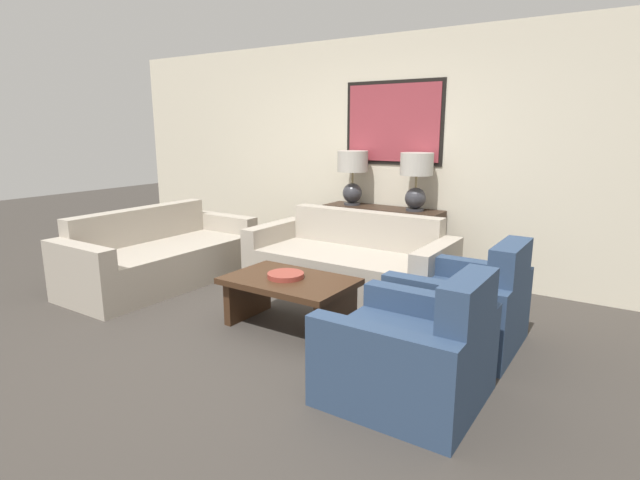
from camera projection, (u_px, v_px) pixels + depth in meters
name	position (u px, v px, depth m)	size (l,w,h in m)	color
ground_plane	(254.00, 341.00, 3.95)	(20.00, 20.00, 0.00)	#3D3833
back_wall	(394.00, 156.00, 5.68)	(8.18, 0.12, 2.65)	beige
console_table	(381.00, 241.00, 5.67)	(1.36, 0.38, 0.77)	#332319
table_lamp_left	(353.00, 171.00, 5.71)	(0.35, 0.35, 0.62)	#333338
table_lamp_right	(416.00, 175.00, 5.29)	(0.35, 0.35, 0.62)	#333338
couch_by_back_wall	(349.00, 265.00, 5.11)	(2.06, 0.91, 0.79)	#ADA393
couch_by_side	(161.00, 258.00, 5.39)	(0.91, 2.06, 0.79)	#ADA393
coffee_table	(289.00, 292.00, 4.16)	(1.05, 0.68, 0.43)	#3D2616
decorative_bowl	(286.00, 275.00, 4.14)	(0.31, 0.31, 0.04)	#93382D
armchair_near_back_wall	(462.00, 308.00, 3.86)	(0.91, 0.86, 0.84)	navy
armchair_near_camera	(411.00, 356.00, 3.06)	(0.91, 0.86, 0.84)	navy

